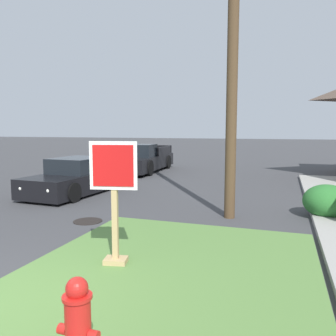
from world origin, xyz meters
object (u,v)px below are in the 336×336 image
Objects in this scene: stop_sign at (114,205)px; manhole_cover at (88,221)px; parked_sedan_black at (76,178)px; fire_hydrant at (78,333)px; pickup_truck_black at (142,160)px.

stop_sign reaches higher than manhole_cover.
stop_sign is at bearing -51.28° from parked_sedan_black.
stop_sign reaches higher than fire_hydrant.
manhole_cover is (-2.87, 4.75, -0.51)m from fire_hydrant.
parked_sedan_black reaches higher than manhole_cover.
fire_hydrant is 15.42m from pickup_truck_black.
parked_sedan_black is 6.57m from pickup_truck_black.
pickup_truck_black is (-4.61, 11.95, -0.43)m from stop_sign.
parked_sedan_black is 0.74× the size of pickup_truck_black.
fire_hydrant reaches higher than manhole_cover.
manhole_cover is 3.92m from parked_sedan_black.
pickup_truck_black is (-0.29, 6.56, 0.08)m from parked_sedan_black.
manhole_cover is at bearing 130.23° from stop_sign.
pickup_truck_black reaches higher than manhole_cover.
fire_hydrant is 0.23× the size of parked_sedan_black.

